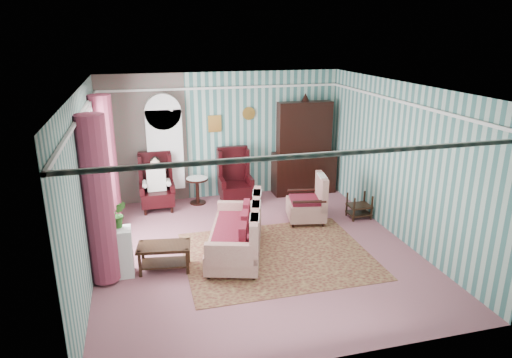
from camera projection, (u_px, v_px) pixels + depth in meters
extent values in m
plane|color=#925564|center=(256.00, 250.00, 8.22)|extent=(6.00, 6.00, 0.00)
cube|color=#396762|center=(223.00, 136.00, 10.53)|extent=(5.50, 0.02, 2.90)
cube|color=#396762|center=(325.00, 252.00, 5.01)|extent=(5.50, 0.02, 2.90)
cube|color=#396762|center=(86.00, 186.00, 7.11)|extent=(0.02, 6.00, 2.90)
cube|color=#396762|center=(400.00, 162.00, 8.43)|extent=(0.02, 6.00, 2.90)
cube|color=beige|center=(256.00, 87.00, 7.32)|extent=(5.50, 6.00, 0.02)
cube|color=brown|center=(144.00, 140.00, 10.09)|extent=(1.90, 0.01, 2.90)
cube|color=silver|center=(256.00, 109.00, 7.43)|extent=(5.50, 6.00, 0.05)
cube|color=white|center=(90.00, 169.00, 7.64)|extent=(0.04, 1.50, 1.90)
cylinder|color=brown|center=(98.00, 201.00, 6.77)|extent=(0.44, 0.44, 2.60)
cylinder|color=brown|center=(105.00, 163.00, 8.71)|extent=(0.44, 0.44, 2.60)
cube|color=#BA7831|center=(215.00, 124.00, 10.36)|extent=(0.30, 0.03, 0.38)
cube|color=silver|center=(165.00, 155.00, 10.16)|extent=(0.80, 0.28, 2.24)
cube|color=black|center=(305.00, 145.00, 10.81)|extent=(1.50, 0.56, 2.36)
cube|color=black|center=(156.00, 182.00, 9.89)|extent=(0.76, 0.80, 1.25)
cube|color=black|center=(235.00, 176.00, 10.31)|extent=(0.76, 0.80, 1.25)
cylinder|color=black|center=(197.00, 191.00, 10.35)|extent=(0.50, 0.50, 0.60)
cube|color=black|center=(359.00, 206.00, 9.55)|extent=(0.45, 0.38, 0.54)
cube|color=silver|center=(115.00, 253.00, 7.24)|extent=(0.55, 0.35, 0.80)
cube|color=#4D2019|center=(277.00, 255.00, 8.01)|extent=(3.20, 2.60, 0.01)
cube|color=#BFB894|center=(235.00, 227.00, 7.89)|extent=(1.55, 2.16, 1.06)
cube|color=beige|center=(306.00, 200.00, 9.31)|extent=(0.86, 0.94, 0.93)
cube|color=black|center=(165.00, 257.00, 7.48)|extent=(0.91, 0.59, 0.45)
imported|color=#215219|center=(105.00, 220.00, 6.99)|extent=(0.43, 0.41, 0.39)
imported|color=#254B17|center=(119.00, 214.00, 7.15)|extent=(0.26, 0.22, 0.44)
imported|color=#23561B|center=(105.00, 217.00, 7.08)|extent=(0.26, 0.26, 0.42)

